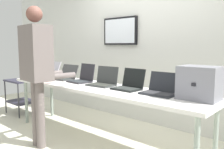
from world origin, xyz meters
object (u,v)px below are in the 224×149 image
at_px(laptop_station_0, 48,74).
at_px(laptop_station_2, 82,78).
at_px(laptop_station_3, 103,81).
at_px(person, 37,63).
at_px(laptop_station_5, 160,89).
at_px(laptop_station_1, 64,76).
at_px(laptop_station_4, 129,85).
at_px(storage_cart, 22,91).
at_px(equipment_box, 199,83).
at_px(coffee_mug, 46,79).
at_px(workbench, 98,90).

relative_size(laptop_station_0, laptop_station_2, 1.13).
height_order(laptop_station_3, person, person).
relative_size(laptop_station_0, laptop_station_5, 1.02).
distance_m(laptop_station_1, person, 0.89).
height_order(laptop_station_3, laptop_station_4, laptop_station_3).
xyz_separation_m(laptop_station_0, laptop_station_5, (2.18, 0.00, -0.00)).
height_order(laptop_station_2, laptop_station_3, laptop_station_2).
height_order(laptop_station_3, storage_cart, laptop_station_3).
bearing_deg(equipment_box, laptop_station_2, -179.75).
bearing_deg(laptop_station_2, person, -91.00).
bearing_deg(laptop_station_2, coffee_mug, -137.59).
height_order(laptop_station_4, person, person).
bearing_deg(laptop_station_2, laptop_station_0, -178.48).
bearing_deg(laptop_station_5, laptop_station_4, 179.01).
xyz_separation_m(laptop_station_2, laptop_station_5, (1.33, -0.02, -0.01)).
bearing_deg(laptop_station_2, laptop_station_3, -1.91).
bearing_deg(equipment_box, laptop_station_4, -178.82).
relative_size(equipment_box, laptop_station_1, 1.02).
distance_m(workbench, laptop_station_2, 0.47).
xyz_separation_m(laptop_station_3, laptop_station_4, (0.44, 0.00, -0.00)).
relative_size(laptop_station_3, laptop_station_5, 0.98).
xyz_separation_m(laptop_station_1, laptop_station_3, (0.88, -0.02, 0.01)).
bearing_deg(laptop_station_2, laptop_station_4, -0.66).
bearing_deg(laptop_station_3, equipment_box, 1.00).
bearing_deg(laptop_station_1, equipment_box, 0.10).
height_order(workbench, coffee_mug, coffee_mug).
height_order(equipment_box, laptop_station_2, equipment_box).
bearing_deg(laptop_station_2, laptop_station_5, -0.77).
xyz_separation_m(laptop_station_0, storage_cart, (-0.75, -0.11, -0.38)).
distance_m(laptop_station_2, storage_cart, 1.65).
relative_size(workbench, laptop_station_1, 8.18).
bearing_deg(laptop_station_3, person, -122.67).
height_order(laptop_station_3, laptop_station_5, laptop_station_3).
xyz_separation_m(equipment_box, laptop_station_3, (-1.31, -0.02, -0.11)).
relative_size(equipment_box, laptop_station_3, 1.03).
distance_m(laptop_station_3, person, 0.89).
bearing_deg(equipment_box, laptop_station_1, -179.90).
relative_size(laptop_station_0, storage_cart, 0.60).
bearing_deg(workbench, laptop_station_1, 172.49).
height_order(workbench, storage_cart, workbench).
bearing_deg(laptop_station_1, workbench, -7.51).
relative_size(laptop_station_0, laptop_station_1, 1.03).
bearing_deg(laptop_station_1, storage_cart, -173.38).
distance_m(laptop_station_4, storage_cart, 2.52).
xyz_separation_m(laptop_station_2, laptop_station_4, (0.88, -0.01, -0.00)).
relative_size(workbench, equipment_box, 8.04).
bearing_deg(laptop_station_0, laptop_station_4, 0.41).
bearing_deg(workbench, laptop_station_2, 165.87).
bearing_deg(equipment_box, laptop_station_5, -176.54).
bearing_deg(laptop_station_0, workbench, -3.94).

